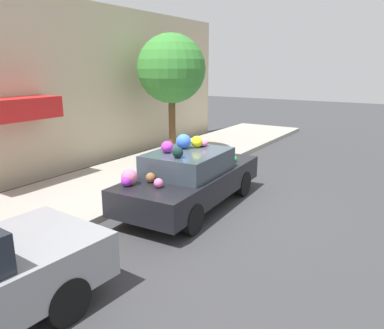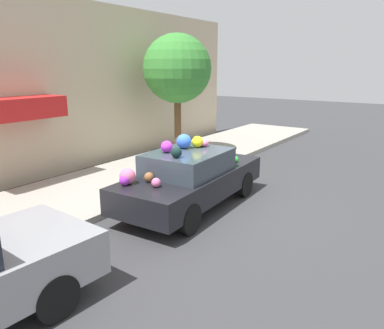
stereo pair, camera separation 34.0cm
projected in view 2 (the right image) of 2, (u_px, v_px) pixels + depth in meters
ground_plane at (191, 206)px, 8.90m from camera, size 60.00×60.00×0.00m
sidewalk_curb at (112, 183)px, 10.37m from camera, size 24.00×3.20×0.15m
building_facade at (52, 89)px, 10.91m from camera, size 18.00×1.20×5.18m
street_tree at (177, 69)px, 12.82m from camera, size 2.35×2.35×4.18m
fire_hydrant at (167, 168)px, 10.33m from camera, size 0.20×0.20×0.70m
art_car at (191, 177)px, 8.66m from camera, size 4.32×1.89×1.70m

